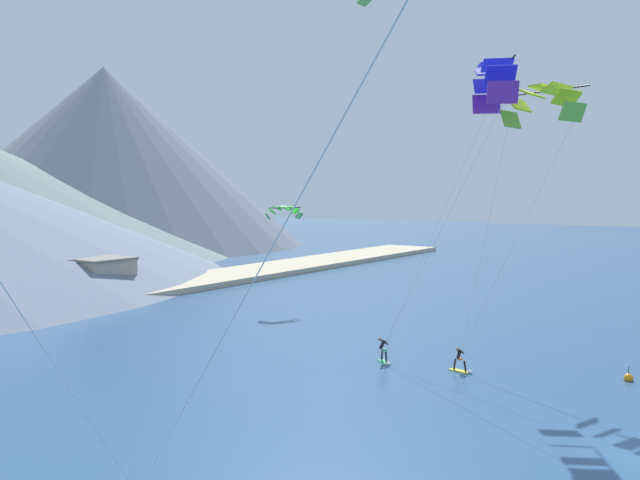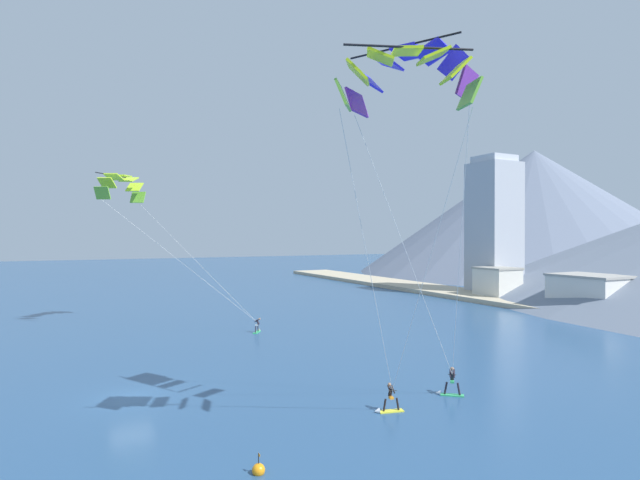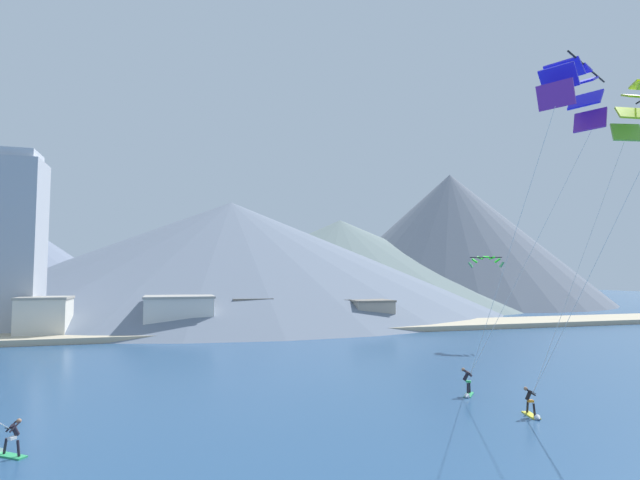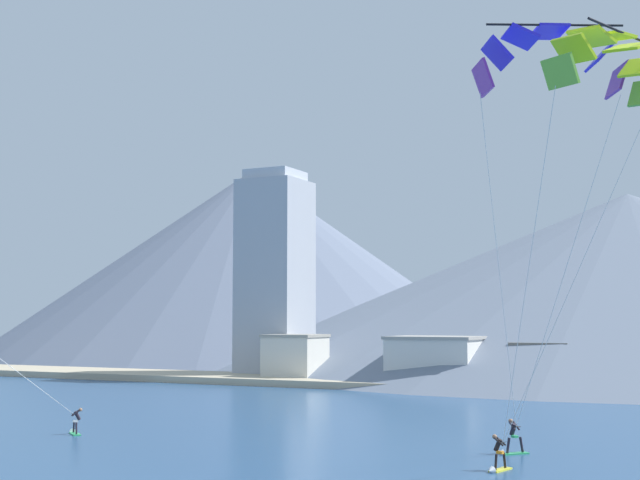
{
  "view_description": "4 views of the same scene",
  "coord_description": "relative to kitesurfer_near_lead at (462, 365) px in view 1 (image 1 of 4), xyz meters",
  "views": [
    {
      "loc": [
        -32.6,
        -4.24,
        11.59
      ],
      "look_at": [
        3.76,
        19.89,
        8.45
      ],
      "focal_mm": 40.0,
      "sensor_mm": 36.0,
      "label": 1
    },
    {
      "loc": [
        32.96,
        -3.63,
        10.1
      ],
      "look_at": [
        -2.28,
        14.34,
        9.78
      ],
      "focal_mm": 28.0,
      "sensor_mm": 36.0,
      "label": 2
    },
    {
      "loc": [
        -9.83,
        -10.79,
        7.82
      ],
      "look_at": [
        -0.76,
        19.9,
        10.04
      ],
      "focal_mm": 28.0,
      "sensor_mm": 36.0,
      "label": 3
    },
    {
      "loc": [
        20.28,
        -27.08,
        6.82
      ],
      "look_at": [
        1.26,
        11.15,
        10.58
      ],
      "focal_mm": 50.0,
      "sensor_mm": 36.0,
      "label": 4
    }
  ],
  "objects": [
    {
      "name": "kitesurfer_near_lead",
      "position": [
        0.0,
        0.0,
        0.0
      ],
      "size": [
        0.8,
        1.79,
        1.67
      ],
      "color": "yellow",
      "rests_on": "ground"
    },
    {
      "name": "kitesurfer_mid_center",
      "position": [
        -0.71,
        5.21,
        0.11
      ],
      "size": [
        1.45,
        1.57,
        1.81
      ],
      "color": "#33B266",
      "rests_on": "ground"
    },
    {
      "name": "parafoil_kite_near_lead",
      "position": [
        5.71,
        -2.96,
        16.85
      ],
      "size": [
        7.65,
        6.27,
        17.15
      ],
      "color": "#70BB37"
    },
    {
      "name": "parafoil_kite_mid_center",
      "position": [
        2.87,
        -0.68,
        18.03
      ],
      "size": [
        6.65,
        8.39,
        18.27
      ],
      "color": "#7028A0"
    },
    {
      "name": "parafoil_kite_distant_high_outer",
      "position": [
        14.56,
        24.79,
        8.94
      ],
      "size": [
        3.65,
        2.92,
        1.35
      ],
      "color": "#3A965C"
    },
    {
      "name": "race_marker_buoy",
      "position": [
        3.69,
        -9.15,
        -0.31
      ],
      "size": [
        0.56,
        0.56,
        1.02
      ],
      "color": "orange",
      "rests_on": "ground"
    },
    {
      "name": "shore_building_quay_east",
      "position": [
        1.12,
        48.15,
        1.61
      ],
      "size": [
        10.18,
        4.57,
        4.15
      ],
      "color": "#A89E8E",
      "rests_on": "ground"
    },
    {
      "name": "shore_building_quay_west",
      "position": [
        8.99,
        45.8,
        1.59
      ],
      "size": [
        5.97,
        6.21,
        4.1
      ],
      "color": "#A89E8E",
      "rests_on": "ground"
    },
    {
      "name": "mountain_peak_far_spur",
      "position": [
        57.03,
        102.13,
        17.83
      ],
      "size": [
        81.79,
        81.79,
        36.6
      ],
      "color": "slate",
      "rests_on": "ground"
    }
  ]
}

